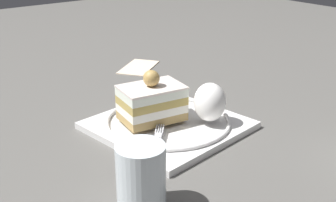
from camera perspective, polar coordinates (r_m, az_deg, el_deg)
ground_plane at (r=0.69m, az=-2.10°, el=-3.63°), size 2.40×2.40×0.00m
dessert_plate at (r=0.68m, az=0.00°, el=-2.99°), size 0.23×0.23×0.02m
cake_slice at (r=0.67m, az=-1.78°, el=-0.11°), size 0.10×0.08×0.08m
whipped_cream_dollop at (r=0.67m, az=5.54°, el=-0.13°), size 0.05×0.05×0.06m
fork at (r=0.60m, az=-1.49°, el=-5.53°), size 0.09×0.09×0.00m
drink_glass_far at (r=0.49m, az=-3.57°, el=-10.51°), size 0.06×0.06×0.08m
folded_napkin at (r=0.98m, az=-3.91°, el=4.52°), size 0.13×0.12×0.00m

